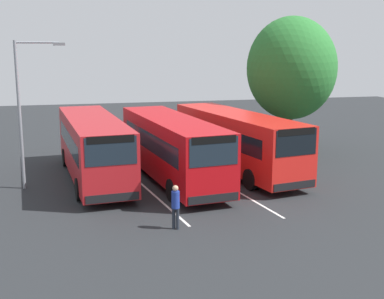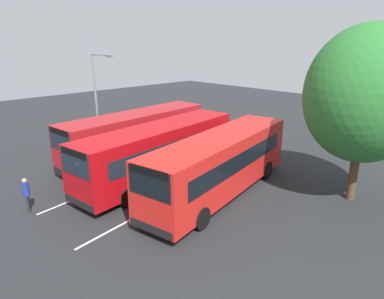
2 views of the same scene
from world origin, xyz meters
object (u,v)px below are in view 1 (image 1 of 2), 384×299
Objects in this scene: pedestrian at (176,203)px; depot_tree at (291,68)px; bus_center_left at (172,146)px; bus_center_right at (237,140)px; street_lamp at (24,105)px; bus_far_left at (93,146)px.

depot_tree is (-12.81, 10.50, 4.52)m from pedestrian.
bus_center_left is 7.40m from pedestrian.
depot_tree reaches higher than bus_center_right.
pedestrian is at bearing -56.27° from street_lamp.
depot_tree is (-4.43, 13.17, 3.73)m from bus_far_left.
bus_center_left is 11.35m from depot_tree.
bus_center_right is at bearing -3.83° from pedestrian.
bus_center_left is 7.64m from street_lamp.
depot_tree reaches higher than bus_center_left.
bus_center_right is at bearing 84.05° from bus_far_left.
bus_far_left is 8.83m from pedestrian.
bus_center_left is at bearing 69.03° from bus_far_left.
street_lamp reaches higher than bus_center_left.
bus_center_right is at bearing -0.63° from street_lamp.
bus_center_right is (-1.02, 3.91, 0.00)m from bus_center_left.
pedestrian is (7.24, -1.34, -0.79)m from bus_center_left.
bus_far_left is 1.58× the size of street_lamp.
bus_far_left is 1.00× the size of bus_center_left.
bus_far_left is 0.99× the size of bus_center_right.
bus_center_left is at bearing 18.16° from pedestrian.
street_lamp reaches higher than bus_far_left.
bus_center_left is 4.04m from bus_center_right.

